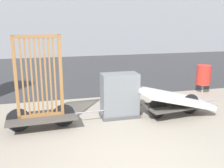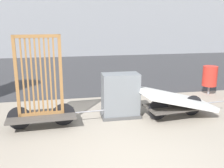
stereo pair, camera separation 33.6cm
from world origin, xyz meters
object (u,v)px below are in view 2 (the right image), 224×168
bike_cart_with_bedframe (41,99)px  utility_cabinet (120,97)px  bike_cart_with_mattress (176,101)px  trash_bin (210,76)px

bike_cart_with_bedframe → utility_cabinet: bike_cart_with_bedframe is taller
bike_cart_with_mattress → trash_bin: bearing=35.1°
utility_cabinet → bike_cart_with_mattress: bearing=-12.9°
utility_cabinet → trash_bin: bearing=23.5°
bike_cart_with_mattress → utility_cabinet: size_ratio=2.17×
bike_cart_with_mattress → utility_cabinet: bearing=160.3°
utility_cabinet → trash_bin: 3.63m
bike_cart_with_mattress → trash_bin: 2.64m
bike_cart_with_bedframe → utility_cabinet: 1.95m
bike_cart_with_mattress → utility_cabinet: 1.41m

